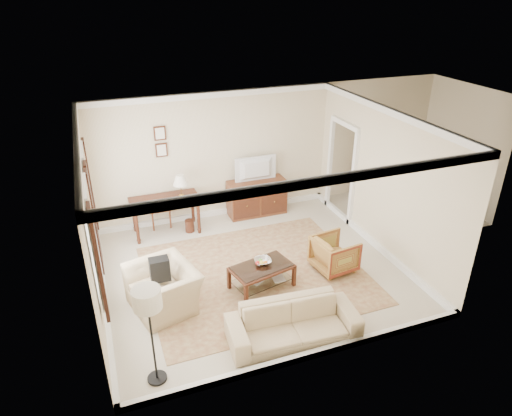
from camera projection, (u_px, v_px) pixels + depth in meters
room_shell at (251, 147)px, 7.67m from camera, size 5.51×5.01×2.91m
annex_bedroom at (411, 196)px, 10.97m from camera, size 3.00×2.70×2.90m
window_front at (94, 243)px, 6.65m from camera, size 0.12×1.56×1.80m
window_rear at (89, 199)px, 8.00m from camera, size 0.12×1.56×1.80m
doorway at (341, 172)px, 10.39m from camera, size 0.10×1.12×2.25m
rug at (255, 274)px, 8.62m from camera, size 4.01×3.44×0.01m
writing_desk at (165, 204)px, 9.78m from camera, size 1.47×0.73×0.80m
desk_chair at (159, 205)px, 10.12m from camera, size 0.53×0.53×1.05m
desk_lamp at (181, 186)px, 9.73m from camera, size 0.32×0.32×0.50m
framed_prints at (161, 141)px, 9.62m from camera, size 0.25×0.04×0.68m
sideboard at (257, 197)px, 10.72m from camera, size 1.36×0.52×0.83m
tv at (257, 162)px, 10.31m from camera, size 0.94×0.54×0.12m
coffee_table at (262, 271)px, 8.11m from camera, size 1.20×0.86×0.46m
fruit_bowl at (263, 260)px, 8.12m from camera, size 0.42×0.42×0.10m
book_a at (250, 283)px, 8.08m from camera, size 0.26×0.17×0.38m
book_b at (272, 278)px, 8.21m from camera, size 0.28×0.05×0.38m
striped_armchair at (335, 252)px, 8.62m from camera, size 0.77×0.81×0.75m
club_armchair at (163, 282)px, 7.56m from camera, size 1.01×1.29×1.00m
backpack at (160, 268)px, 7.49m from camera, size 0.35×0.39×0.40m
sofa at (293, 318)px, 6.91m from camera, size 2.05×0.74×0.79m
floor_lamp at (148, 306)px, 5.78m from camera, size 0.38×0.38×1.53m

